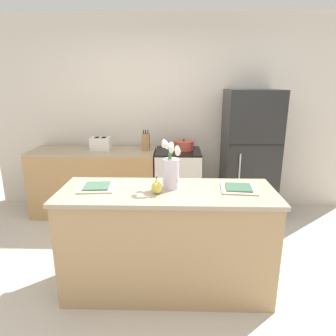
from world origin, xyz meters
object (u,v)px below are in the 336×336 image
(stove_range, at_px, (178,183))
(knife_block, at_px, (146,142))
(refrigerator, at_px, (249,155))
(flower_vase, at_px, (171,170))
(cooking_pot, at_px, (184,145))
(pear_figurine, at_px, (157,187))
(plate_setting_left, at_px, (97,187))
(toaster, at_px, (101,144))
(plate_setting_right, at_px, (239,188))

(stove_range, height_order, knife_block, knife_block)
(refrigerator, xyz_separation_m, flower_vase, (-1.02, -1.54, 0.24))
(cooking_pot, xyz_separation_m, knife_block, (-0.51, -0.02, 0.05))
(pear_figurine, distance_m, plate_setting_left, 0.53)
(cooking_pot, bearing_deg, plate_setting_left, -115.48)
(plate_setting_left, distance_m, toaster, 1.61)
(stove_range, distance_m, pear_figurine, 1.77)
(plate_setting_right, bearing_deg, refrigerator, 73.79)
(flower_vase, distance_m, cooking_pot, 1.61)
(plate_setting_right, distance_m, knife_block, 1.85)
(flower_vase, distance_m, plate_setting_right, 0.59)
(toaster, relative_size, cooking_pot, 1.01)
(pear_figurine, xyz_separation_m, knife_block, (-0.26, 1.71, 0.03))
(stove_range, xyz_separation_m, pear_figurine, (-0.18, -1.68, 0.53))
(stove_range, xyz_separation_m, refrigerator, (0.95, 0.00, 0.40))
(knife_block, bearing_deg, flower_vase, -76.85)
(toaster, bearing_deg, flower_vase, -57.79)
(stove_range, bearing_deg, plate_setting_left, -114.04)
(refrigerator, xyz_separation_m, cooking_pot, (-0.88, 0.05, 0.12))
(flower_vase, xyz_separation_m, knife_block, (-0.37, 1.57, -0.07))
(toaster, bearing_deg, knife_block, 1.86)
(toaster, bearing_deg, plate_setting_right, -45.48)
(plate_setting_right, height_order, cooking_pot, cooking_pot)
(refrigerator, distance_m, flower_vase, 1.87)
(flower_vase, distance_m, plate_setting_left, 0.64)
(flower_vase, distance_m, toaster, 1.84)
(stove_range, height_order, toaster, toaster)
(cooking_pot, bearing_deg, plate_setting_right, -75.34)
(pear_figurine, relative_size, plate_setting_left, 0.45)
(stove_range, distance_m, refrigerator, 1.03)
(cooking_pot, bearing_deg, toaster, -177.73)
(refrigerator, relative_size, cooking_pot, 6.14)
(knife_block, bearing_deg, pear_figurine, -81.46)
(flower_vase, xyz_separation_m, plate_setting_left, (-0.63, -0.02, -0.15))
(refrigerator, height_order, cooking_pot, refrigerator)
(cooking_pot, height_order, knife_block, knife_block)
(knife_block, bearing_deg, cooking_pot, 2.77)
(pear_figurine, distance_m, knife_block, 1.73)
(stove_range, relative_size, plate_setting_right, 2.90)
(toaster, distance_m, cooking_pot, 1.12)
(plate_setting_right, bearing_deg, stove_range, 107.64)
(flower_vase, height_order, cooking_pot, flower_vase)
(plate_setting_left, xyz_separation_m, toaster, (-0.35, 1.57, 0.06))
(refrigerator, distance_m, toaster, 2.00)
(pear_figurine, bearing_deg, stove_range, 83.84)
(stove_range, bearing_deg, toaster, 179.45)
(plate_setting_right, relative_size, knife_block, 1.16)
(refrigerator, relative_size, toaster, 6.10)
(plate_setting_right, distance_m, toaster, 2.20)
(flower_vase, xyz_separation_m, toaster, (-0.98, 1.55, -0.10))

